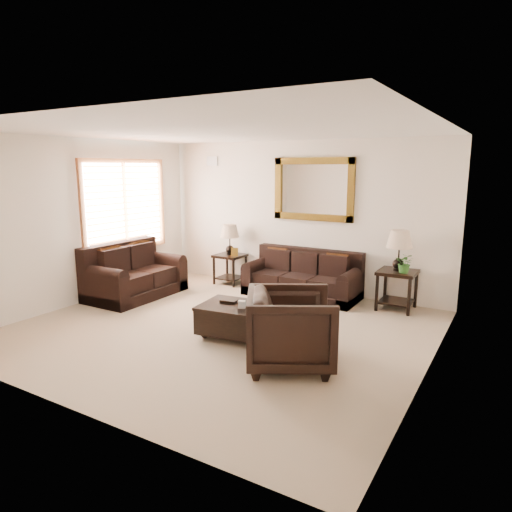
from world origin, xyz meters
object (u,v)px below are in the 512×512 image
Objects in this scene: loveseat at (133,277)px; end_table_left at (230,245)px; sofa at (303,280)px; end_table_right at (399,258)px; armchair at (291,325)px; coffee_table at (249,319)px.

loveseat is 1.43× the size of end_table_left.
end_table_right is at bearing 2.29° from sofa.
sofa is 1.56× the size of end_table_right.
end_table_left is at bearing 179.55° from end_table_right.
sofa is at bearing -177.71° from end_table_right.
armchair is at bearing -67.97° from sofa.
sofa is at bearing 89.93° from coffee_table.
end_table_right is (1.61, 0.06, 0.54)m from sofa.
end_table_left reaches higher than loveseat.
loveseat is 1.71× the size of armchair.
end_table_right is 1.31× the size of armchair.
sofa is 2.04× the size of armchair.
loveseat is at bearing -159.49° from end_table_right.
end_table_left is at bearing -31.82° from loveseat.
armchair is (2.68, -2.79, -0.27)m from end_table_left.
coffee_table is (0.26, -2.23, -0.02)m from sofa.
end_table_right is at bearing -39.83° from armchair.
end_table_right reaches higher than sofa.
end_table_right is at bearing -69.49° from loveseat.
loveseat is 3.87m from armchair.
armchair is (-0.51, -2.76, -0.34)m from end_table_right.
sofa is 2.92m from armchair.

